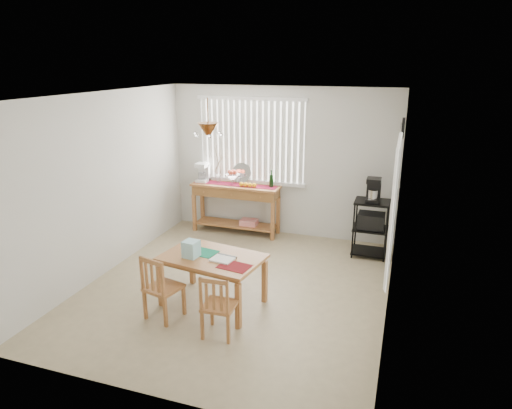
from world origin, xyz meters
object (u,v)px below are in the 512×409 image
(sideboard, at_px, (236,197))
(dining_table, at_px, (212,262))
(chair_right, at_px, (218,306))
(chair_left, at_px, (161,288))
(cart_items, at_px, (374,190))
(wire_cart, at_px, (371,223))

(sideboard, relative_size, dining_table, 1.19)
(chair_right, bearing_deg, chair_left, 170.58)
(cart_items, distance_m, chair_left, 3.57)
(wire_cart, height_order, chair_left, wire_cart)
(chair_left, bearing_deg, sideboard, 93.62)
(dining_table, relative_size, chair_left, 1.62)
(wire_cart, bearing_deg, chair_right, -116.18)
(cart_items, xyz_separation_m, dining_table, (-1.76, -2.21, -0.50))
(cart_items, bearing_deg, sideboard, 173.14)
(cart_items, height_order, chair_left, cart_items)
(wire_cart, distance_m, chair_left, 3.50)
(wire_cart, xyz_separation_m, cart_items, (0.00, 0.01, 0.54))
(chair_right, bearing_deg, cart_items, 63.90)
(chair_left, xyz_separation_m, chair_right, (0.79, -0.13, -0.03))
(chair_left, height_order, chair_right, chair_left)
(sideboard, height_order, chair_left, sideboard)
(dining_table, bearing_deg, cart_items, 51.57)
(chair_left, relative_size, chair_right, 1.07)
(sideboard, bearing_deg, cart_items, -6.86)
(cart_items, bearing_deg, chair_right, -116.10)
(chair_right, bearing_deg, sideboard, 107.34)
(wire_cart, bearing_deg, sideboard, 172.92)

